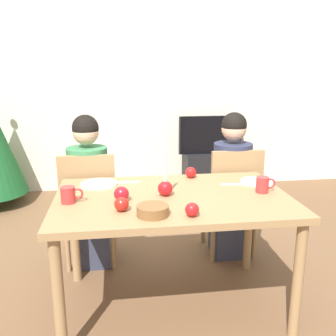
{
  "coord_description": "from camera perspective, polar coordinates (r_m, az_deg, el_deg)",
  "views": [
    {
      "loc": [
        -0.32,
        -2.1,
        1.48
      ],
      "look_at": [
        0.0,
        0.2,
        0.87
      ],
      "focal_mm": 39.85,
      "sensor_mm": 36.0,
      "label": 1
    }
  ],
  "objects": [
    {
      "name": "ground_plane",
      "position": [
        2.59,
        0.65,
        -20.15
      ],
      "size": [
        7.68,
        7.68,
        0.0
      ],
      "primitive_type": "plane",
      "color": "brown"
    },
    {
      "name": "back_wall",
      "position": [
        4.71,
        -4.14,
        12.55
      ],
      "size": [
        6.4,
        0.1,
        2.6
      ],
      "primitive_type": "cube",
      "color": "beige",
      "rests_on": "ground"
    },
    {
      "name": "dining_table",
      "position": [
        2.27,
        0.7,
        -6.24
      ],
      "size": [
        1.4,
        0.9,
        0.75
      ],
      "color": "#99754C",
      "rests_on": "ground"
    },
    {
      "name": "chair_left",
      "position": [
        2.88,
        -11.95,
        -5.22
      ],
      "size": [
        0.4,
        0.4,
        0.9
      ],
      "color": "#99754C",
      "rests_on": "ground"
    },
    {
      "name": "chair_right",
      "position": [
        3.01,
        9.79,
        -4.24
      ],
      "size": [
        0.4,
        0.4,
        0.9
      ],
      "color": "#99754C",
      "rests_on": "ground"
    },
    {
      "name": "person_left_child",
      "position": [
        2.89,
        -11.97,
        -3.93
      ],
      "size": [
        0.3,
        0.3,
        1.17
      ],
      "color": "#33384C",
      "rests_on": "ground"
    },
    {
      "name": "person_right_child",
      "position": [
        3.02,
        9.66,
        -3.01
      ],
      "size": [
        0.3,
        0.3,
        1.17
      ],
      "color": "#33384C",
      "rests_on": "ground"
    },
    {
      "name": "tv_stand",
      "position": [
        4.71,
        6.38,
        -0.58
      ],
      "size": [
        0.64,
        0.4,
        0.48
      ],
      "primitive_type": "cube",
      "color": "black",
      "rests_on": "ground"
    },
    {
      "name": "tv",
      "position": [
        4.61,
        6.55,
        5.06
      ],
      "size": [
        0.79,
        0.05,
        0.46
      ],
      "color": "black",
      "rests_on": "tv_stand"
    },
    {
      "name": "candle_centerpiece",
      "position": [
        2.23,
        -0.43,
        -2.69
      ],
      "size": [
        0.09,
        0.09,
        0.3
      ],
      "color": "red",
      "rests_on": "dining_table"
    },
    {
      "name": "plate_left",
      "position": [
        2.49,
        -10.51,
        -2.4
      ],
      "size": [
        0.24,
        0.24,
        0.01
      ],
      "primitive_type": "cylinder",
      "color": "white",
      "rests_on": "dining_table"
    },
    {
      "name": "plate_right",
      "position": [
        2.57,
        13.42,
        -2.03
      ],
      "size": [
        0.22,
        0.22,
        0.01
      ],
      "primitive_type": "cylinder",
      "color": "silver",
      "rests_on": "dining_table"
    },
    {
      "name": "mug_left",
      "position": [
        2.19,
        -14.95,
        -3.98
      ],
      "size": [
        0.13,
        0.08,
        0.09
      ],
      "color": "#B72D2D",
      "rests_on": "dining_table"
    },
    {
      "name": "mug_right",
      "position": [
        2.36,
        14.32,
        -2.48
      ],
      "size": [
        0.12,
        0.08,
        0.1
      ],
      "color": "#B72D2D",
      "rests_on": "dining_table"
    },
    {
      "name": "fork_left",
      "position": [
        2.51,
        -6.41,
        -2.19
      ],
      "size": [
        0.18,
        0.02,
        0.01
      ],
      "primitive_type": "cube",
      "rotation": [
        0.0,
        0.0,
        -0.02
      ],
      "color": "silver",
      "rests_on": "dining_table"
    },
    {
      "name": "fork_right",
      "position": [
        2.49,
        10.12,
        -2.47
      ],
      "size": [
        0.18,
        0.04,
        0.01
      ],
      "primitive_type": "cube",
      "rotation": [
        0.0,
        0.0,
        -0.16
      ],
      "color": "silver",
      "rests_on": "dining_table"
    },
    {
      "name": "bowl_walnuts",
      "position": [
        1.94,
        -2.35,
        -6.51
      ],
      "size": [
        0.17,
        0.17,
        0.05
      ],
      "primitive_type": "cylinder",
      "color": "brown",
      "rests_on": "dining_table"
    },
    {
      "name": "apple_near_candle",
      "position": [
        1.93,
        3.7,
        -6.37
      ],
      "size": [
        0.07,
        0.07,
        0.07
      ],
      "primitive_type": "sphere",
      "color": "#B3171A",
      "rests_on": "dining_table"
    },
    {
      "name": "apple_by_left_plate",
      "position": [
        2.01,
        -7.12,
        -5.52
      ],
      "size": [
        0.08,
        0.08,
        0.08
      ],
      "primitive_type": "sphere",
      "color": "#B11C15",
      "rests_on": "dining_table"
    },
    {
      "name": "apple_by_right_mug",
      "position": [
        2.61,
        3.51,
        -0.69
      ],
      "size": [
        0.08,
        0.08,
        0.08
      ],
      "primitive_type": "sphere",
      "color": "red",
      "rests_on": "dining_table"
    },
    {
      "name": "apple_far_edge",
      "position": [
        2.16,
        -7.14,
        -3.97
      ],
      "size": [
        0.09,
        0.09,
        0.09
      ],
      "primitive_type": "sphere",
      "color": "#B2151E",
      "rests_on": "dining_table"
    }
  ]
}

